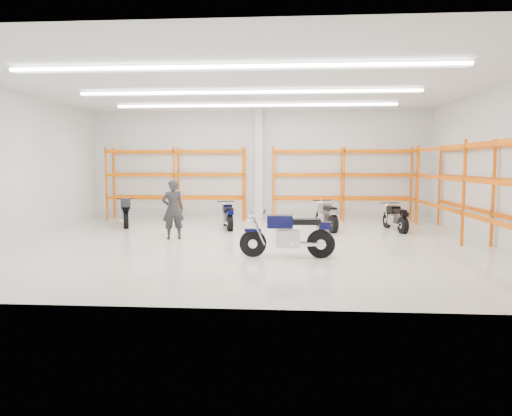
# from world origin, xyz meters

# --- Properties ---
(ground) EXTENTS (14.00, 14.00, 0.00)m
(ground) POSITION_xyz_m (0.00, 0.00, 0.00)
(ground) COLOR beige
(ground) RESTS_ON ground
(room_shell) EXTENTS (14.02, 12.02, 4.51)m
(room_shell) POSITION_xyz_m (0.00, 0.03, 3.28)
(room_shell) COLOR silver
(room_shell) RESTS_ON ground
(motorcycle_main) EXTENTS (2.36, 0.78, 1.16)m
(motorcycle_main) POSITION_xyz_m (1.27, -1.87, 0.54)
(motorcycle_main) COLOR black
(motorcycle_main) RESTS_ON ground
(motorcycle_back_a) EXTENTS (1.02, 2.09, 1.10)m
(motorcycle_back_a) POSITION_xyz_m (-4.78, 3.29, 0.53)
(motorcycle_back_a) COLOR black
(motorcycle_back_a) RESTS_ON ground
(motorcycle_back_b) EXTENTS (0.75, 1.91, 0.95)m
(motorcycle_back_b) POSITION_xyz_m (-0.95, 2.98, 0.45)
(motorcycle_back_b) COLOR black
(motorcycle_back_b) RESTS_ON ground
(motorcycle_back_c) EXTENTS (0.79, 2.07, 1.03)m
(motorcycle_back_c) POSITION_xyz_m (2.55, 2.85, 0.48)
(motorcycle_back_c) COLOR black
(motorcycle_back_c) RESTS_ON ground
(motorcycle_back_d) EXTENTS (0.65, 1.92, 0.95)m
(motorcycle_back_d) POSITION_xyz_m (4.90, 2.81, 0.44)
(motorcycle_back_d) COLOR black
(motorcycle_back_d) RESTS_ON ground
(standing_man) EXTENTS (0.79, 0.65, 1.84)m
(standing_man) POSITION_xyz_m (-2.33, 0.67, 0.92)
(standing_man) COLOR black
(standing_man) RESTS_ON ground
(structural_column) EXTENTS (0.32, 0.32, 4.50)m
(structural_column) POSITION_xyz_m (0.00, 5.82, 2.25)
(structural_column) COLOR white
(structural_column) RESTS_ON ground
(pallet_racking_back_left) EXTENTS (5.67, 0.87, 3.00)m
(pallet_racking_back_left) POSITION_xyz_m (-3.40, 5.48, 1.79)
(pallet_racking_back_left) COLOR #FB5000
(pallet_racking_back_left) RESTS_ON ground
(pallet_racking_back_right) EXTENTS (5.67, 0.87, 3.00)m
(pallet_racking_back_right) POSITION_xyz_m (3.40, 5.48, 1.79)
(pallet_racking_back_right) COLOR #FB5000
(pallet_racking_back_right) RESTS_ON ground
(pallet_racking_side) EXTENTS (0.87, 9.07, 3.00)m
(pallet_racking_side) POSITION_xyz_m (6.48, 0.00, 1.81)
(pallet_racking_side) COLOR #FB5000
(pallet_racking_side) RESTS_ON ground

